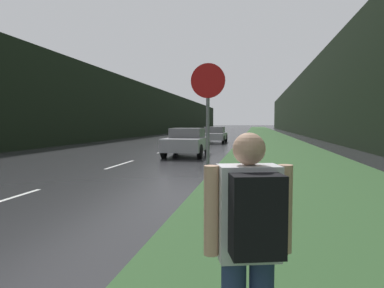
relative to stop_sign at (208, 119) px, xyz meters
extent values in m
cube|color=#33562D|center=(2.42, 33.86, -1.80)|extent=(6.00, 240.00, 0.02)
cube|color=silver|center=(-4.60, 6.63, -1.80)|extent=(0.12, 3.00, 0.01)
cube|color=silver|center=(-4.60, 13.63, -1.80)|extent=(0.12, 3.00, 0.01)
cube|color=silver|center=(-4.60, 20.63, -1.80)|extent=(0.12, 3.00, 0.01)
cube|color=silver|center=(-4.60, 27.63, -1.80)|extent=(0.12, 3.00, 0.01)
cube|color=black|center=(-14.63, 43.86, 1.70)|extent=(2.00, 140.00, 7.01)
cube|color=black|center=(8.42, 43.86, 2.68)|extent=(2.00, 140.00, 8.96)
cylinder|color=slate|center=(0.00, 0.00, -0.69)|extent=(0.07, 0.07, 2.23)
cylinder|color=#B71414|center=(0.00, 0.00, 0.78)|extent=(0.70, 0.02, 0.70)
cube|color=silver|center=(0.90, -4.63, -0.65)|extent=(0.44, 0.32, 0.61)
sphere|color=tan|center=(0.90, -4.63, -0.24)|extent=(0.21, 0.21, 0.21)
cylinder|color=tan|center=(0.67, -4.70, -0.63)|extent=(0.10, 0.10, 0.58)
cylinder|color=tan|center=(1.14, -4.57, -0.63)|extent=(0.10, 0.10, 0.58)
cube|color=black|center=(0.95, -4.83, -0.62)|extent=(0.35, 0.26, 0.49)
cube|color=#9E9EA3|center=(-2.59, 10.76, -1.16)|extent=(1.90, 4.04, 0.65)
cube|color=#5E5E61|center=(-2.59, 10.96, -0.59)|extent=(1.62, 1.82, 0.50)
cylinder|color=black|center=(-1.69, 9.51, -1.45)|extent=(0.20, 0.71, 0.71)
cylinder|color=black|center=(-3.49, 9.51, -1.45)|extent=(0.20, 0.71, 0.71)
cylinder|color=black|center=(-1.69, 12.01, -1.45)|extent=(0.20, 0.71, 0.71)
cylinder|color=black|center=(-3.49, 12.01, -1.45)|extent=(0.20, 0.71, 0.71)
cube|color=#9E9EA3|center=(-2.59, 23.24, -1.21)|extent=(1.94, 4.55, 0.57)
cube|color=#5E5E61|center=(-2.59, 23.47, -0.66)|extent=(1.65, 2.05, 0.53)
cylinder|color=black|center=(-1.67, 21.83, -1.46)|extent=(0.20, 0.69, 0.69)
cylinder|color=black|center=(-3.51, 21.83, -1.46)|extent=(0.20, 0.69, 0.69)
cylinder|color=black|center=(-1.67, 24.65, -1.46)|extent=(0.20, 0.69, 0.69)
cylinder|color=black|center=(-3.51, 24.65, -1.46)|extent=(0.20, 0.69, 0.69)
camera|label=1|loc=(0.94, -6.85, -0.07)|focal=32.00mm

